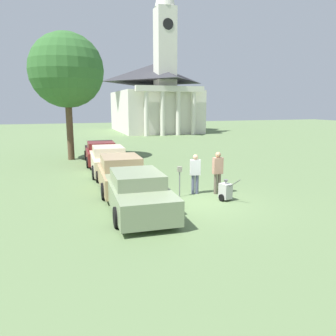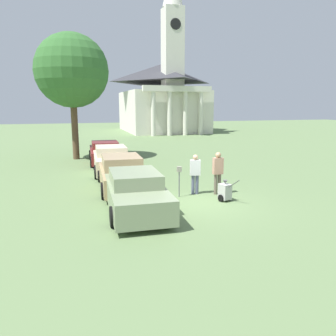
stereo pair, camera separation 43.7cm
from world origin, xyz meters
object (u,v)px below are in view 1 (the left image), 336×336
at_px(person_supervisor, 218,170).
at_px(equipment_cart, 226,191).
at_px(parked_car_cream, 108,160).
at_px(person_worker, 195,172).
at_px(parking_meter, 180,176).
at_px(parked_car_maroon, 101,153).
at_px(parked_car_sage, 136,191).
at_px(parked_car_tan, 121,174).
at_px(church, 155,95).

relative_size(person_supervisor, equipment_cart, 1.80).
bearing_deg(parked_car_cream, person_worker, -60.77).
xyz_separation_m(parked_car_cream, person_worker, (2.85, -5.61, 0.25)).
bearing_deg(person_worker, equipment_cart, 130.16).
bearing_deg(equipment_cart, parking_meter, 128.90).
bearing_deg(parked_car_maroon, parked_car_sage, -87.71).
bearing_deg(person_supervisor, parked_car_tan, -29.65).
height_order(person_worker, equipment_cart, person_worker).
height_order(parked_car_sage, parking_meter, parked_car_sage).
bearing_deg(parked_car_tan, person_supervisor, -27.15).
xyz_separation_m(parked_car_sage, parked_car_maroon, (0.00, 10.12, -0.01)).
xyz_separation_m(parked_car_tan, equipment_cart, (3.60, -3.13, -0.32)).
xyz_separation_m(parked_car_sage, person_worker, (2.85, 1.29, 0.29)).
bearing_deg(person_supervisor, parked_car_sage, 14.61).
relative_size(parking_meter, church, 0.06).
relative_size(parked_car_sage, parked_car_cream, 1.08).
xyz_separation_m(parked_car_maroon, parking_meter, (2.06, -9.05, 0.23)).
relative_size(parked_car_tan, person_supervisor, 2.82).
bearing_deg(church, parked_car_tan, -108.87).
relative_size(parking_meter, person_worker, 0.75).
bearing_deg(parked_car_maroon, church, 68.54).
xyz_separation_m(parked_car_tan, parking_meter, (2.07, -2.04, 0.19)).
bearing_deg(parked_car_cream, person_supervisor, -55.30).
distance_m(parked_car_tan, person_worker, 3.39).
bearing_deg(parked_car_sage, person_worker, 26.69).
bearing_deg(person_worker, church, -92.89).
relative_size(parked_car_cream, parked_car_maroon, 1.05).
bearing_deg(parked_car_sage, church, 75.02).
bearing_deg(parked_car_tan, equipment_cart, -38.72).
bearing_deg(church, parked_car_sage, -107.27).
bearing_deg(parking_meter, parked_car_sage, -152.70).
distance_m(person_worker, person_supervisor, 0.95).
bearing_deg(parked_car_tan, parked_car_sage, -87.71).
distance_m(parking_meter, equipment_cart, 1.95).
relative_size(parked_car_cream, equipment_cart, 4.94).
xyz_separation_m(parked_car_cream, person_supervisor, (3.75, -5.91, 0.33)).
distance_m(parked_car_maroon, parking_meter, 9.29).
distance_m(parked_car_tan, parked_car_maroon, 7.01).
xyz_separation_m(parked_car_sage, parking_meter, (2.06, 1.07, 0.22)).
relative_size(parked_car_tan, parked_car_maroon, 1.08).
xyz_separation_m(parking_meter, person_worker, (0.78, 0.23, 0.07)).
distance_m(parked_car_tan, parked_car_cream, 3.79).
distance_m(parked_car_maroon, equipment_cart, 10.76).
height_order(parked_car_cream, parking_meter, parked_car_cream).
height_order(parked_car_tan, person_supervisor, person_supervisor).
relative_size(person_worker, equipment_cart, 1.69).
distance_m(parking_meter, person_supervisor, 1.69).
bearing_deg(parked_car_maroon, person_supervisor, -65.37).
bearing_deg(parked_car_cream, church, 71.05).
bearing_deg(person_worker, person_supervisor, 172.02).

